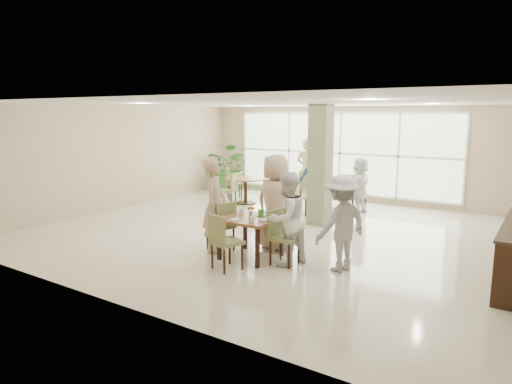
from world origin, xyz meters
The scene contains 19 objects.
ground centered at (0.00, 0.00, 0.00)m, with size 10.00×10.00×0.00m, color beige.
room_shell centered at (0.00, 0.00, 1.70)m, with size 10.00×10.00×10.00m.
window_bank centered at (-0.50, 4.46, 1.40)m, with size 7.00×0.04×7.00m.
column centered at (0.40, 1.20, 1.40)m, with size 0.45×0.45×2.80m, color #707954.
main_table centered at (0.48, -1.79, 0.66)m, with size 0.97×0.97×0.75m.
round_table_left centered at (-2.49, 2.33, 0.59)m, with size 1.20×1.20×0.75m.
round_table_right centered at (-0.13, 2.81, 0.59)m, with size 1.20×1.20×0.75m.
chairs_main_table centered at (0.46, -1.78, 0.47)m, with size 1.96×1.97×0.95m.
chairs_table_left centered at (-2.47, 2.35, 0.47)m, with size 2.04×1.79×0.95m.
chairs_table_right centered at (-0.14, 2.81, 0.47)m, with size 2.07×1.90×0.95m.
tabletop_clutter centered at (0.53, -1.80, 0.81)m, with size 0.77×0.75×0.21m.
potted_plant centered at (-4.04, 3.69, 0.82)m, with size 1.47×1.47×1.64m, color #316629.
teen_left centered at (-0.32, -1.82, 0.89)m, with size 0.65×0.43×1.78m, color tan.
teen_far centered at (0.57, -1.09, 0.92)m, with size 0.90×0.49×1.84m, color tan.
teen_right centered at (1.20, -1.76, 0.81)m, with size 0.79×0.61×1.62m, color white.
teen_standing centered at (2.09, -1.51, 0.81)m, with size 1.04×0.60×1.61m, color #A0A0A3.
adult_a centered at (-0.09, 2.01, 0.86)m, with size 1.01×0.57×1.72m, color #3E75BB.
adult_b centered at (0.76, 2.84, 0.74)m, with size 1.37×0.59×1.48m, color white.
adult_standing centered at (-1.22, 3.73, 0.93)m, with size 0.68×0.45×1.87m, color tan.
Camera 1 is at (4.94, -8.39, 2.59)m, focal length 32.00 mm.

